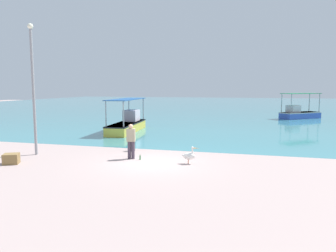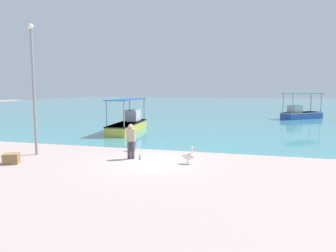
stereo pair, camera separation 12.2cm
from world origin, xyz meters
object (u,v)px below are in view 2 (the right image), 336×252
at_px(fishing_boat_near_left, 128,123).
at_px(glass_bottle, 140,158).
at_px(lamp_post, 33,83).
at_px(mooring_bollard, 133,144).
at_px(cargo_crate, 11,159).
at_px(fisherman_standing, 131,140).
at_px(fishing_boat_center, 301,113).
at_px(pelican, 189,156).

relative_size(fishing_boat_near_left, glass_bottle, 22.79).
xyz_separation_m(fishing_boat_near_left, lamp_post, (-1.19, -9.41, 3.03)).
distance_m(mooring_bollard, cargo_crate, 5.97).
relative_size(lamp_post, glass_bottle, 24.31).
distance_m(fisherman_standing, glass_bottle, 0.95).
bearing_deg(glass_bottle, mooring_bollard, 120.28).
relative_size(fisherman_standing, cargo_crate, 2.62).
height_order(mooring_bollard, glass_bottle, mooring_bollard).
bearing_deg(fishing_boat_center, glass_bottle, -112.32).
height_order(fishing_boat_near_left, glass_bottle, fishing_boat_near_left).
distance_m(fishing_boat_center, cargo_crate, 30.36).
xyz_separation_m(mooring_bollard, glass_bottle, (1.14, -1.96, -0.26)).
bearing_deg(cargo_crate, mooring_bollard, 45.24).
height_order(mooring_bollard, cargo_crate, mooring_bollard).
distance_m(pelican, mooring_bollard, 4.14).
relative_size(lamp_post, cargo_crate, 10.17).
height_order(mooring_bollard, fisherman_standing, fisherman_standing).
bearing_deg(fishing_boat_center, fishing_boat_near_left, -133.89).
bearing_deg(fisherman_standing, fishing_boat_near_left, 113.18).
relative_size(cargo_crate, glass_bottle, 2.39).
bearing_deg(cargo_crate, lamp_post, 96.44).
height_order(fishing_boat_near_left, lamp_post, lamp_post).
relative_size(fishing_boat_near_left, mooring_bollard, 8.99).
height_order(fishing_boat_center, cargo_crate, fishing_boat_center).
height_order(pelican, cargo_crate, pelican).
height_order(fishing_boat_center, pelican, fishing_boat_center).
distance_m(fishing_boat_near_left, mooring_bollard, 7.94).
bearing_deg(fishing_boat_near_left, fisherman_standing, -66.82).
bearing_deg(fishing_boat_center, cargo_crate, -120.05).
bearing_deg(mooring_bollard, fishing_boat_center, 63.49).
relative_size(fishing_boat_center, glass_bottle, 17.29).
distance_m(lamp_post, cargo_crate, 4.00).
bearing_deg(lamp_post, mooring_bollard, 26.12).
distance_m(fishing_boat_near_left, lamp_post, 9.96).
height_order(fishing_boat_near_left, cargo_crate, fishing_boat_near_left).
relative_size(fishing_boat_center, lamp_post, 0.71).
bearing_deg(cargo_crate, fisherman_standing, 26.26).
bearing_deg(glass_bottle, fishing_boat_near_left, 115.50).
bearing_deg(mooring_bollard, pelican, -30.84).
height_order(lamp_post, glass_bottle, lamp_post).
distance_m(fishing_boat_center, fisherman_standing, 26.03).
relative_size(pelican, glass_bottle, 2.97).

